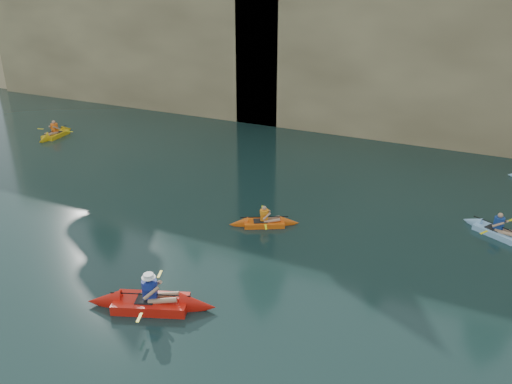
% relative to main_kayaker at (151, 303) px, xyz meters
% --- Properties ---
extents(ground, '(160.00, 160.00, 0.00)m').
position_rel_main_kayaker_xyz_m(ground, '(2.15, -1.60, -0.19)').
color(ground, black).
rests_on(ground, ground).
extents(cliff, '(70.00, 16.00, 12.00)m').
position_rel_main_kayaker_xyz_m(cliff, '(2.15, 28.40, 5.81)').
color(cliff, tan).
rests_on(cliff, ground).
extents(cliff_slab_west, '(26.00, 2.40, 10.56)m').
position_rel_main_kayaker_xyz_m(cliff_slab_west, '(-17.85, 21.00, 5.09)').
color(cliff_slab_west, tan).
rests_on(cliff_slab_west, ground).
extents(cliff_slab_center, '(24.00, 2.40, 11.40)m').
position_rel_main_kayaker_xyz_m(cliff_slab_center, '(4.15, 21.00, 5.51)').
color(cliff_slab_center, tan).
rests_on(cliff_slab_center, ground).
extents(sea_cave_west, '(4.50, 1.00, 4.00)m').
position_rel_main_kayaker_xyz_m(sea_cave_west, '(-15.85, 20.35, 1.81)').
color(sea_cave_west, black).
rests_on(sea_cave_west, ground).
extents(sea_cave_center, '(3.50, 1.00, 3.20)m').
position_rel_main_kayaker_xyz_m(sea_cave_center, '(-1.85, 20.35, 1.41)').
color(sea_cave_center, black).
rests_on(sea_cave_center, ground).
extents(main_kayaker, '(3.97, 2.47, 1.46)m').
position_rel_main_kayaker_xyz_m(main_kayaker, '(0.00, 0.00, 0.00)').
color(main_kayaker, red).
rests_on(main_kayaker, ground).
extents(kayaker_orange, '(2.77, 1.96, 1.07)m').
position_rel_main_kayaker_xyz_m(kayaker_orange, '(0.67, 6.41, -0.06)').
color(kayaker_orange, '#EF5A0F').
rests_on(kayaker_orange, ground).
extents(kayaker_ltblue_near, '(2.92, 2.05, 1.16)m').
position_rel_main_kayaker_xyz_m(kayaker_ltblue_near, '(9.03, 9.67, -0.05)').
color(kayaker_ltblue_near, '#8EC1EE').
rests_on(kayaker_ltblue_near, ground).
extents(kayaker_yellow, '(2.51, 3.24, 1.30)m').
position_rel_main_kayaker_xyz_m(kayaker_yellow, '(-16.28, 11.62, -0.03)').
color(kayaker_yellow, gold).
rests_on(kayaker_yellow, ground).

